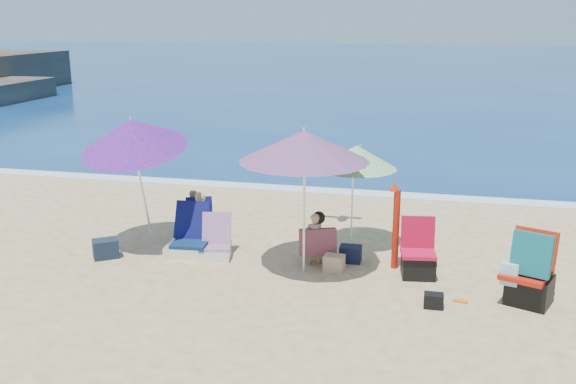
% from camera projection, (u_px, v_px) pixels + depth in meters
% --- Properties ---
extents(ground, '(120.00, 120.00, 0.00)m').
position_uv_depth(ground, '(292.00, 283.00, 9.42)').
color(ground, '#D8BC84').
rests_on(ground, ground).
extents(sea, '(120.00, 80.00, 0.12)m').
position_uv_depth(sea, '(415.00, 66.00, 51.71)').
color(sea, navy).
rests_on(sea, ground).
extents(foam, '(120.00, 0.50, 0.04)m').
position_uv_depth(foam, '(343.00, 192.00, 14.20)').
color(foam, white).
rests_on(foam, ground).
extents(umbrella_turquoise, '(2.14, 2.14, 2.22)m').
position_uv_depth(umbrella_turquoise, '(304.00, 146.00, 9.35)').
color(umbrella_turquoise, white).
rests_on(umbrella_turquoise, ground).
extents(umbrella_striped, '(1.47, 1.47, 1.78)m').
position_uv_depth(umbrella_striped, '(356.00, 157.00, 10.49)').
color(umbrella_striped, white).
rests_on(umbrella_striped, ground).
extents(umbrella_blue, '(1.81, 1.88, 2.37)m').
position_uv_depth(umbrella_blue, '(132.00, 135.00, 10.32)').
color(umbrella_blue, white).
rests_on(umbrella_blue, ground).
extents(furled_umbrella, '(0.21, 0.18, 1.39)m').
position_uv_depth(furled_umbrella, '(396.00, 221.00, 9.79)').
color(furled_umbrella, '#9F1B0B').
rests_on(furled_umbrella, ground).
extents(chair_navy, '(0.71, 0.77, 0.82)m').
position_uv_depth(chair_navy, '(188.00, 241.00, 10.53)').
color(chair_navy, '#0C2548').
rests_on(chair_navy, ground).
extents(chair_rainbow, '(0.60, 0.73, 0.68)m').
position_uv_depth(chair_rainbow, '(216.00, 246.00, 10.40)').
color(chair_rainbow, '#F15565').
rests_on(chair_rainbow, ground).
extents(camp_chair_left, '(0.56, 0.59, 0.88)m').
position_uv_depth(camp_chair_left, '(418.00, 259.00, 9.61)').
color(camp_chair_left, '#BD0D37').
rests_on(camp_chair_left, ground).
extents(camp_chair_right, '(0.80, 0.79, 1.06)m').
position_uv_depth(camp_chair_right, '(529.00, 278.00, 8.63)').
color(camp_chair_right, '#AF190C').
rests_on(camp_chair_right, ground).
extents(person_center, '(0.67, 0.59, 0.85)m').
position_uv_depth(person_center, '(316.00, 239.00, 10.03)').
color(person_center, tan).
rests_on(person_center, ground).
extents(person_left, '(0.65, 0.68, 0.86)m').
position_uv_depth(person_left, '(196.00, 212.00, 11.52)').
color(person_left, tan).
rests_on(person_left, ground).
extents(bag_navy_a, '(0.49, 0.46, 0.31)m').
position_uv_depth(bag_navy_a, '(106.00, 249.00, 10.37)').
color(bag_navy_a, '#172233').
rests_on(bag_navy_a, ground).
extents(bag_tan, '(0.32, 0.25, 0.26)m').
position_uv_depth(bag_tan, '(334.00, 263.00, 9.82)').
color(bag_tan, tan).
rests_on(bag_tan, ground).
extents(bag_navy_b, '(0.35, 0.26, 0.26)m').
position_uv_depth(bag_navy_b, '(350.00, 254.00, 10.21)').
color(bag_navy_b, '#161A32').
rests_on(bag_navy_b, ground).
extents(bag_black_b, '(0.26, 0.18, 0.20)m').
position_uv_depth(bag_black_b, '(434.00, 301.00, 8.59)').
color(bag_black_b, black).
rests_on(bag_black_b, ground).
extents(orange_item, '(0.20, 0.12, 0.03)m').
position_uv_depth(orange_item, '(461.00, 301.00, 8.78)').
color(orange_item, orange).
rests_on(orange_item, ground).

